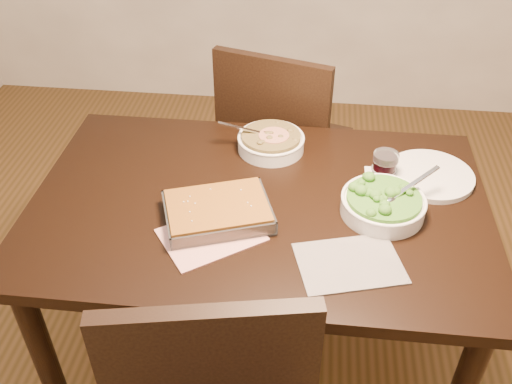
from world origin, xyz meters
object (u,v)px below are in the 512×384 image
Objects in this scene: wine_tumbler at (385,165)px; dinner_plate at (430,175)px; stew_bowl at (271,141)px; broccoli_bowl at (383,204)px; baking_dish at (218,212)px; chair_far at (281,142)px; table at (259,224)px.

wine_tumbler reaches higher than dinner_plate.
dinner_plate is (0.53, -0.11, -0.02)m from stew_bowl.
stew_bowl is 1.00× the size of broccoli_bowl.
stew_bowl is 0.71× the size of baking_dish.
stew_bowl is 0.54m from dinner_plate.
stew_bowl is 0.26× the size of chair_far.
broccoli_bowl reaches higher than dinner_plate.
baking_dish is 3.99× the size of wine_tumbler.
wine_tumbler reaches higher than baking_dish.
wine_tumbler is at bearing 85.48° from broccoli_bowl.
dinner_plate is at bearing 3.79° from baking_dish.
chair_far is at bearing 87.98° from table.
broccoli_bowl is 0.49m from baking_dish.
baking_dish is (-0.11, -0.10, 0.12)m from table.
dinner_plate is at bearing 6.58° from wine_tumbler.
table is 0.57m from dinner_plate.
broccoli_bowl is (0.37, -0.01, 0.13)m from table.
baking_dish is at bearing 96.49° from chair_far.
baking_dish is 0.70m from dinner_plate.
chair_far is (-0.51, 0.47, -0.21)m from dinner_plate.
wine_tumbler is 0.66m from chair_far.
table is at bearing 21.79° from baking_dish.
broccoli_bowl is 0.26m from dinner_plate.
chair_far reaches higher than wine_tumbler.
dinner_plate reaches higher than table.
table is 5.43× the size of broccoli_bowl.
dinner_plate is (0.15, 0.02, -0.04)m from wine_tumbler.
chair_far is (0.01, 0.36, -0.24)m from stew_bowl.
wine_tumbler is 0.16m from dinner_plate.
wine_tumbler is at bearing 22.86° from table.
stew_bowl is 0.43m from chair_far.
table is at bearing -161.47° from dinner_plate.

